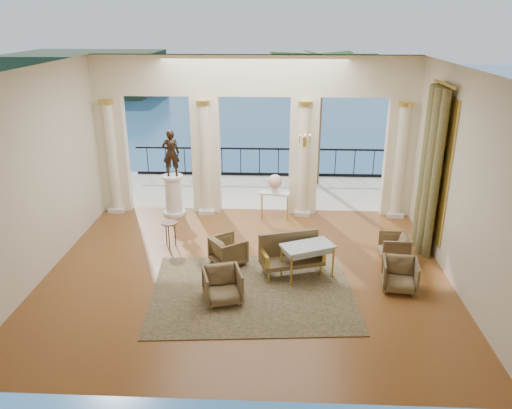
{
  "coord_description": "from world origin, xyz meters",
  "views": [
    {
      "loc": [
        0.69,
        -10.01,
        5.48
      ],
      "look_at": [
        0.19,
        0.6,
        1.45
      ],
      "focal_mm": 35.0,
      "sensor_mm": 36.0,
      "label": 1
    }
  ],
  "objects_px": {
    "armchair_b": "(400,273)",
    "armchair_c": "(394,246)",
    "console_table": "(275,197)",
    "side_table": "(170,226)",
    "game_table": "(308,248)",
    "pedestal": "(174,196)",
    "settee": "(291,254)",
    "statue": "(171,153)",
    "armchair_d": "(228,249)",
    "armchair_a": "(222,284)"
  },
  "relations": [
    {
      "from": "armchair_a",
      "to": "armchair_d",
      "type": "height_order",
      "value": "armchair_a"
    },
    {
      "from": "game_table",
      "to": "statue",
      "type": "bearing_deg",
      "value": 111.12
    },
    {
      "from": "armchair_c",
      "to": "pedestal",
      "type": "relative_size",
      "value": 0.57
    },
    {
      "from": "armchair_d",
      "to": "pedestal",
      "type": "height_order",
      "value": "pedestal"
    },
    {
      "from": "console_table",
      "to": "armchair_d",
      "type": "bearing_deg",
      "value": -100.98
    },
    {
      "from": "game_table",
      "to": "console_table",
      "type": "relative_size",
      "value": 1.48
    },
    {
      "from": "game_table",
      "to": "side_table",
      "type": "relative_size",
      "value": 1.92
    },
    {
      "from": "armchair_b",
      "to": "armchair_c",
      "type": "distance_m",
      "value": 1.45
    },
    {
      "from": "side_table",
      "to": "console_table",
      "type": "bearing_deg",
      "value": 37.86
    },
    {
      "from": "statue",
      "to": "console_table",
      "type": "height_order",
      "value": "statue"
    },
    {
      "from": "settee",
      "to": "statue",
      "type": "relative_size",
      "value": 1.15
    },
    {
      "from": "side_table",
      "to": "settee",
      "type": "bearing_deg",
      "value": -21.73
    },
    {
      "from": "game_table",
      "to": "side_table",
      "type": "bearing_deg",
      "value": 132.83
    },
    {
      "from": "settee",
      "to": "console_table",
      "type": "relative_size",
      "value": 1.75
    },
    {
      "from": "armchair_d",
      "to": "statue",
      "type": "xyz_separation_m",
      "value": [
        -1.9,
        3.04,
        1.48
      ]
    },
    {
      "from": "armchair_c",
      "to": "console_table",
      "type": "xyz_separation_m",
      "value": [
        -2.88,
        2.42,
        0.31
      ]
    },
    {
      "from": "armchair_c",
      "to": "armchair_a",
      "type": "bearing_deg",
      "value": -60.5
    },
    {
      "from": "settee",
      "to": "console_table",
      "type": "xyz_separation_m",
      "value": [
        -0.4,
        3.22,
        0.19
      ]
    },
    {
      "from": "settee",
      "to": "game_table",
      "type": "bearing_deg",
      "value": -44.17
    },
    {
      "from": "statue",
      "to": "side_table",
      "type": "relative_size",
      "value": 1.98
    },
    {
      "from": "side_table",
      "to": "armchair_a",
      "type": "bearing_deg",
      "value": -57.23
    },
    {
      "from": "game_table",
      "to": "armchair_c",
      "type": "bearing_deg",
      "value": -0.1
    },
    {
      "from": "armchair_b",
      "to": "statue",
      "type": "xyz_separation_m",
      "value": [
        -5.64,
        4.04,
        1.48
      ]
    },
    {
      "from": "pedestal",
      "to": "side_table",
      "type": "distance_m",
      "value": 2.23
    },
    {
      "from": "console_table",
      "to": "side_table",
      "type": "relative_size",
      "value": 1.3
    },
    {
      "from": "game_table",
      "to": "pedestal",
      "type": "relative_size",
      "value": 1.08
    },
    {
      "from": "armchair_d",
      "to": "settee",
      "type": "bearing_deg",
      "value": -139.01
    },
    {
      "from": "armchair_a",
      "to": "armchair_b",
      "type": "bearing_deg",
      "value": -6.3
    },
    {
      "from": "armchair_b",
      "to": "pedestal",
      "type": "distance_m",
      "value": 6.94
    },
    {
      "from": "settee",
      "to": "side_table",
      "type": "relative_size",
      "value": 2.27
    },
    {
      "from": "armchair_d",
      "to": "side_table",
      "type": "height_order",
      "value": "armchair_d"
    },
    {
      "from": "statue",
      "to": "pedestal",
      "type": "bearing_deg",
      "value": 128.53
    },
    {
      "from": "statue",
      "to": "armchair_b",
      "type": "bearing_deg",
      "value": 137.96
    },
    {
      "from": "game_table",
      "to": "statue",
      "type": "distance_m",
      "value": 5.28
    },
    {
      "from": "armchair_a",
      "to": "statue",
      "type": "relative_size",
      "value": 0.58
    },
    {
      "from": "armchair_b",
      "to": "settee",
      "type": "distance_m",
      "value": 2.39
    },
    {
      "from": "armchair_b",
      "to": "side_table",
      "type": "distance_m",
      "value": 5.61
    },
    {
      "from": "armchair_d",
      "to": "console_table",
      "type": "bearing_deg",
      "value": -55.36
    },
    {
      "from": "statue",
      "to": "side_table",
      "type": "height_order",
      "value": "statue"
    },
    {
      "from": "armchair_c",
      "to": "statue",
      "type": "xyz_separation_m",
      "value": [
        -5.83,
        2.6,
        1.51
      ]
    },
    {
      "from": "game_table",
      "to": "side_table",
      "type": "xyz_separation_m",
      "value": [
        -3.36,
        1.38,
        -0.12
      ]
    },
    {
      "from": "armchair_a",
      "to": "settee",
      "type": "bearing_deg",
      "value": 26.25
    },
    {
      "from": "armchair_d",
      "to": "console_table",
      "type": "distance_m",
      "value": 3.06
    },
    {
      "from": "armchair_b",
      "to": "statue",
      "type": "height_order",
      "value": "statue"
    },
    {
      "from": "armchair_b",
      "to": "side_table",
      "type": "relative_size",
      "value": 1.11
    },
    {
      "from": "game_table",
      "to": "statue",
      "type": "xyz_separation_m",
      "value": [
        -3.71,
        3.58,
        1.15
      ]
    },
    {
      "from": "console_table",
      "to": "side_table",
      "type": "bearing_deg",
      "value": -133.05
    },
    {
      "from": "armchair_a",
      "to": "armchair_d",
      "type": "xyz_separation_m",
      "value": [
        -0.04,
        1.63,
        -0.02
      ]
    },
    {
      "from": "armchair_b",
      "to": "armchair_d",
      "type": "height_order",
      "value": "armchair_b"
    },
    {
      "from": "armchair_d",
      "to": "settee",
      "type": "relative_size",
      "value": 0.48
    }
  ]
}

